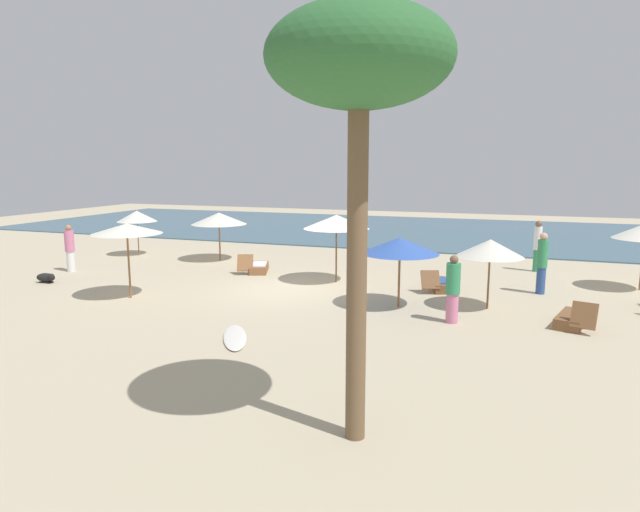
{
  "coord_description": "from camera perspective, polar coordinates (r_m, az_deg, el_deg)",
  "views": [
    {
      "loc": [
        6.85,
        -15.69,
        4.02
      ],
      "look_at": [
        1.06,
        0.5,
        1.1
      ],
      "focal_mm": 30.74,
      "sensor_mm": 36.0,
      "label": 1
    }
  ],
  "objects": [
    {
      "name": "ground_plane",
      "position": [
        17.59,
        -3.82,
        -3.6
      ],
      "size": [
        60.0,
        60.0,
        0.0
      ],
      "primitive_type": "plane",
      "color": "#BCAD8E"
    },
    {
      "name": "ocean_water",
      "position": [
        33.64,
        7.79,
        2.73
      ],
      "size": [
        48.0,
        16.0,
        0.06
      ],
      "primitive_type": "cube",
      "color": "#3D6075",
      "rests_on": "ground_plane"
    },
    {
      "name": "umbrella_0",
      "position": [
        15.38,
        8.32,
        1.07
      ],
      "size": [
        2.19,
        2.19,
        1.98
      ],
      "color": "brown",
      "rests_on": "ground_plane"
    },
    {
      "name": "umbrella_1",
      "position": [
        25.29,
        -18.53,
        3.95
      ],
      "size": [
        1.72,
        1.72,
        1.97
      ],
      "color": "brown",
      "rests_on": "ground_plane"
    },
    {
      "name": "umbrella_2",
      "position": [
        18.41,
        1.72,
        3.58
      ],
      "size": [
        2.23,
        2.23,
        2.32
      ],
      "color": "brown",
      "rests_on": "ground_plane"
    },
    {
      "name": "umbrella_4",
      "position": [
        23.14,
        -10.48,
        3.86
      ],
      "size": [
        2.3,
        2.3,
        2.0
      ],
      "color": "brown",
      "rests_on": "ground_plane"
    },
    {
      "name": "umbrella_5",
      "position": [
        17.19,
        -19.47,
        2.69
      ],
      "size": [
        2.07,
        2.07,
        2.26
      ],
      "color": "brown",
      "rests_on": "ground_plane"
    },
    {
      "name": "umbrella_6",
      "position": [
        15.73,
        17.31,
        0.79
      ],
      "size": [
        1.82,
        1.82,
        1.96
      ],
      "color": "brown",
      "rests_on": "ground_plane"
    },
    {
      "name": "lounger_0",
      "position": [
        18.04,
        12.33,
        -2.89
      ],
      "size": [
        1.1,
        1.78,
        0.7
      ],
      "color": "brown",
      "rests_on": "ground_plane"
    },
    {
      "name": "lounger_1",
      "position": [
        20.6,
        -6.48,
        -1.17
      ],
      "size": [
        1.14,
        1.75,
        0.73
      ],
      "color": "brown",
      "rests_on": "ground_plane"
    },
    {
      "name": "lounger_3",
      "position": [
        15.15,
        24.85,
        -5.98
      ],
      "size": [
        1.0,
        1.73,
        0.75
      ],
      "color": "brown",
      "rests_on": "ground_plane"
    },
    {
      "name": "person_0",
      "position": [
        18.26,
        22.11,
        -0.64
      ],
      "size": [
        0.45,
        0.45,
        1.92
      ],
      "color": "#2D4C8C",
      "rests_on": "ground_plane"
    },
    {
      "name": "person_1",
      "position": [
        22.0,
        21.69,
        1.07
      ],
      "size": [
        0.3,
        0.3,
        1.92
      ],
      "color": "#338C59",
      "rests_on": "ground_plane"
    },
    {
      "name": "person_2",
      "position": [
        22.49,
        -24.6,
        0.76
      ],
      "size": [
        0.48,
        0.48,
        1.76
      ],
      "color": "white",
      "rests_on": "ground_plane"
    },
    {
      "name": "person_3",
      "position": [
        14.27,
        13.66,
        -3.37
      ],
      "size": [
        0.39,
        0.39,
        1.74
      ],
      "color": "#D17299",
      "rests_on": "ground_plane"
    },
    {
      "name": "palm_0",
      "position": [
        7.7,
        4.09,
        19.08
      ],
      "size": [
        2.54,
        2.54,
        6.11
      ],
      "color": "brown",
      "rests_on": "ground_plane"
    },
    {
      "name": "dog",
      "position": [
        20.81,
        -26.59,
        -2.03
      ],
      "size": [
        0.76,
        0.41,
        0.35
      ],
      "color": "black",
      "rests_on": "ground_plane"
    },
    {
      "name": "surfboard",
      "position": [
        12.99,
        -8.85,
        -8.34
      ],
      "size": [
        1.42,
        1.97,
        0.07
      ],
      "color": "silver",
      "rests_on": "ground_plane"
    }
  ]
}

